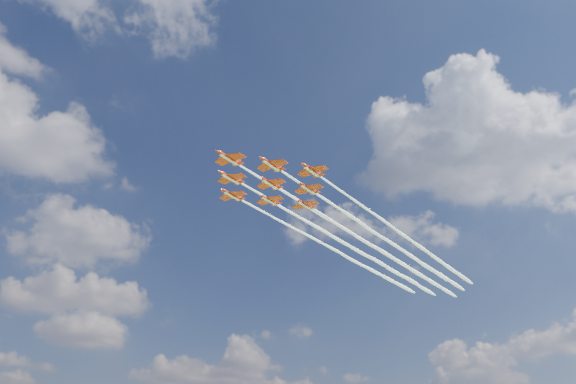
# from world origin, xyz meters

# --- Properties ---
(jet_lead) EXTENTS (135.03, 67.87, 2.54)m
(jet_lead) POSITION_xyz_m (43.57, 28.20, 79.35)
(jet_lead) COLOR red
(jet_row2_port) EXTENTS (135.03, 67.87, 2.54)m
(jet_row2_port) POSITION_xyz_m (55.11, 25.75, 79.35)
(jet_row2_port) COLOR red
(jet_row2_starb) EXTENTS (135.03, 67.87, 2.54)m
(jet_row2_starb) POSITION_xyz_m (48.79, 38.78, 79.35)
(jet_row2_starb) COLOR red
(jet_row3_port) EXTENTS (135.03, 67.87, 2.54)m
(jet_row3_port) POSITION_xyz_m (66.64, 23.29, 79.35)
(jet_row3_port) COLOR red
(jet_row3_centre) EXTENTS (135.03, 67.87, 2.54)m
(jet_row3_centre) POSITION_xyz_m (60.32, 36.32, 79.35)
(jet_row3_centre) COLOR red
(jet_row3_starb) EXTENTS (135.03, 67.87, 2.54)m
(jet_row3_starb) POSITION_xyz_m (54.00, 49.36, 79.35)
(jet_row3_starb) COLOR red
(jet_row4_port) EXTENTS (135.03, 67.87, 2.54)m
(jet_row4_port) POSITION_xyz_m (71.86, 33.87, 79.35)
(jet_row4_port) COLOR red
(jet_row4_starb) EXTENTS (135.03, 67.87, 2.54)m
(jet_row4_starb) POSITION_xyz_m (65.54, 46.90, 79.35)
(jet_row4_starb) COLOR red
(jet_tail) EXTENTS (135.03, 67.87, 2.54)m
(jet_tail) POSITION_xyz_m (77.07, 44.45, 79.35)
(jet_tail) COLOR red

